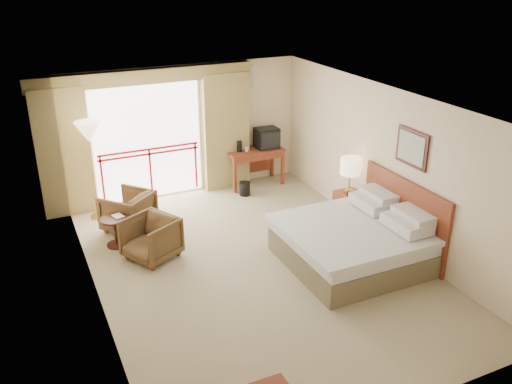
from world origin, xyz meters
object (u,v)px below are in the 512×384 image
armchair_far (130,229)px  floor_lamp (89,136)px  table_lamp (350,167)px  wastebasket (245,189)px  nightstand (349,209)px  bed (354,242)px  side_table (115,227)px  desk (253,156)px  armchair_near (153,257)px  tv (267,138)px

armchair_far → floor_lamp: (-0.42, 0.78, 1.64)m
table_lamp → wastebasket: 2.58m
nightstand → wastebasket: bearing=121.4°
bed → side_table: bearing=147.0°
desk → side_table: bearing=-154.2°
nightstand → wastebasket: 2.43m
armchair_near → side_table: (-0.45, 0.68, 0.36)m
bed → table_lamp: 1.65m
tv → side_table: size_ratio=0.93×
armchair_far → floor_lamp: size_ratio=0.42×
table_lamp → tv: (-0.48, 2.51, -0.11)m
tv → wastebasket: tv is taller
bed → nightstand: 1.42m
wastebasket → armchair_far: armchair_far is taller
tv → floor_lamp: (-3.75, -0.23, 0.61)m
tv → side_table: bearing=-166.9°
tv → floor_lamp: floor_lamp is taller
nightstand → armchair_near: bearing=176.2°
nightstand → armchair_far: size_ratio=0.78×
desk → floor_lamp: 3.61m
armchair_far → side_table: (-0.34, -0.53, 0.36)m
table_lamp → wastebasket: size_ratio=2.28×
table_lamp → armchair_far: bearing=158.6°
desk → tv: size_ratio=2.55×
armchair_near → floor_lamp: size_ratio=0.42×
armchair_far → side_table: bearing=16.6°
wastebasket → armchair_near: armchair_near is taller
side_table → armchair_near: bearing=-56.2°
side_table → bed: bearing=-33.0°
side_table → table_lamp: bearing=-13.0°
nightstand → desk: size_ratio=0.50×
desk → side_table: 3.75m
bed → wastebasket: bed is taller
table_lamp → armchair_far: size_ratio=0.81×
wastebasket → side_table: size_ratio=0.55×
side_table → floor_lamp: floor_lamp is taller
armchair_near → side_table: side_table is taller
tv → side_table: (-3.67, -1.55, -0.67)m
armchair_near → desk: bearing=99.8°
table_lamp → side_table: (-4.15, 0.95, -0.78)m
nightstand → floor_lamp: (-4.23, 2.32, 1.33)m
table_lamp → wastebasket: table_lamp is taller
wastebasket → armchair_near: 3.05m
table_lamp → bed: bearing=-119.7°
nightstand → armchair_far: nightstand is taller
armchair_near → bed: bearing=34.2°
bed → tv: (0.25, 3.77, 0.66)m
nightstand → armchair_far: bearing=159.3°
side_table → wastebasket: bearing=20.4°
nightstand → armchair_near: 3.72m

